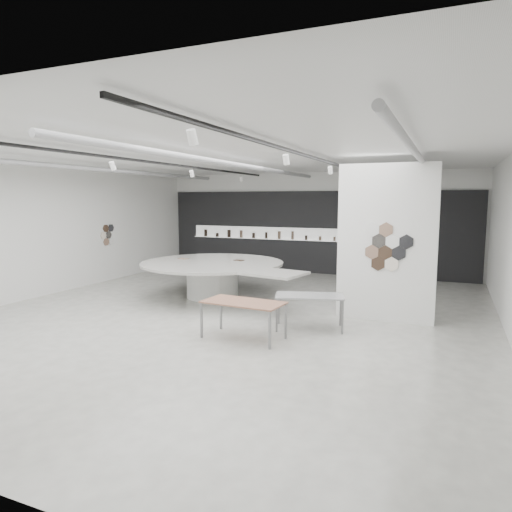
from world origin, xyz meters
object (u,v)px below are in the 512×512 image
at_px(partition_column, 387,243).
at_px(kitchen_counter, 391,267).
at_px(sample_table_wood, 243,304).
at_px(display_island, 214,274).
at_px(sample_table_stone, 310,298).

distance_m(partition_column, kitchen_counter, 5.73).
relative_size(partition_column, kitchen_counter, 2.16).
bearing_deg(sample_table_wood, display_island, 126.85).
distance_m(display_island, kitchen_counter, 6.58).
xyz_separation_m(partition_column, sample_table_wood, (-2.41, -2.61, -1.10)).
distance_m(partition_column, display_island, 4.97).
relative_size(partition_column, display_island, 0.66).
height_order(partition_column, sample_table_stone, partition_column).
height_order(sample_table_wood, sample_table_stone, sample_table_wood).
height_order(display_island, sample_table_wood, display_island).
height_order(partition_column, display_island, partition_column).
bearing_deg(sample_table_stone, display_island, 149.68).
bearing_deg(sample_table_wood, kitchen_counter, 76.84).
distance_m(partition_column, sample_table_stone, 2.28).
xyz_separation_m(display_island, sample_table_wood, (2.39, -3.19, 0.03)).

